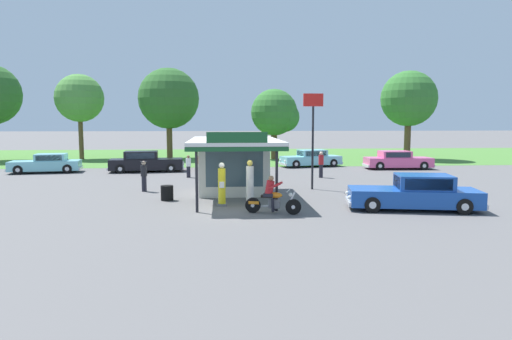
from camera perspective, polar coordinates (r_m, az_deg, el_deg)
name	(u,v)px	position (r m, az deg, el deg)	size (l,w,h in m)	color
ground_plane	(231,209)	(19.86, -3.17, -4.92)	(300.00, 300.00, 0.00)	#5B5959
grass_verge_strip	(225,156)	(49.63, -3.91, 1.75)	(120.00, 24.00, 0.01)	#477A33
service_station_kiosk	(234,161)	(23.80, -2.79, 1.10)	(4.24, 7.58, 3.36)	beige
gas_pump_nearside	(222,186)	(20.60, -4.28, -2.00)	(0.44, 0.44, 1.95)	slate
gas_pump_offside	(250,185)	(20.63, -0.77, -1.84)	(0.44, 0.44, 2.05)	slate
motorcycle_with_rider	(272,198)	(18.82, 2.02, -3.50)	(2.26, 0.92, 1.58)	black
featured_classic_sedan	(415,194)	(20.87, 19.22, -2.81)	(5.82, 2.90, 1.51)	#19479E
parked_car_back_row_centre	(145,162)	(35.27, -13.59, 0.95)	(5.66, 2.35, 1.55)	black
parked_car_back_row_centre_right	(47,164)	(37.03, -24.62, 0.69)	(5.21, 2.53, 1.39)	#7AC6D1
parked_car_back_row_far_right	(311,159)	(38.39, 6.86, 1.39)	(5.37, 2.87, 1.40)	#7AC6D1
parked_car_back_row_centre_left	(230,160)	(36.74, -3.29, 1.31)	(5.57, 3.02, 1.55)	#993819
parked_car_second_row_spare	(397,160)	(38.00, 17.18, 1.14)	(5.36, 2.19, 1.43)	#E55993
bystander_strolling_foreground	(321,164)	(30.99, 8.10, 0.77)	(0.34, 0.34, 1.75)	black
bystander_leaning_by_kiosk	(188,166)	(31.09, -8.41, 0.50)	(0.34, 0.34, 1.50)	black
bystander_standing_back_lot	(144,175)	(25.41, -13.77, -0.63)	(0.36, 0.36, 1.65)	black
tree_oak_centre	(276,114)	(45.51, 2.55, 7.03)	(4.76, 4.58, 6.92)	brown
tree_oak_far_left	(169,99)	(46.82, -10.81, 8.71)	(6.02, 6.02, 9.02)	brown
tree_oak_left	(78,100)	(48.62, -21.23, 8.17)	(4.67, 4.67, 8.35)	brown
tree_oak_distant_spare	(409,100)	(47.49, 18.56, 8.22)	(5.40, 5.40, 8.65)	brown
roadside_pole_sign	(313,125)	(25.51, 7.10, 5.57)	(1.10, 0.12, 5.29)	black
spare_tire_stack	(167,193)	(22.39, -11.01, -2.82)	(0.60, 0.60, 0.72)	black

